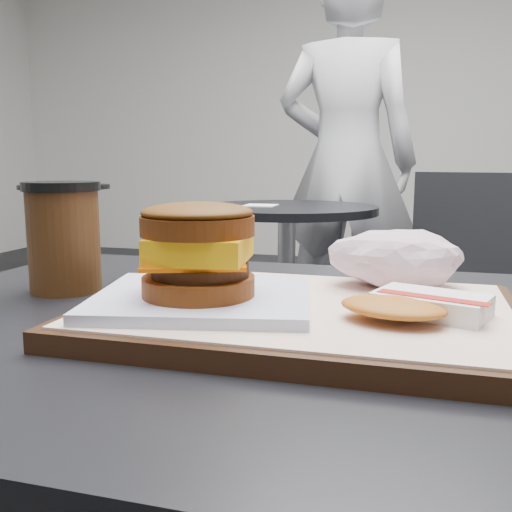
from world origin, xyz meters
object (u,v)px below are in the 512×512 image
object	(u,v)px
neighbor_table	(286,257)
patron	(346,162)
breakfast_sandwich	(200,262)
crumpled_wrapper	(395,258)
coffee_cup	(64,237)
neighbor_chair	(429,270)
customer_table	(260,498)
serving_tray	(302,314)
hash_brown	(414,305)

from	to	relation	value
neighbor_table	patron	xyz separation A→B (m)	(0.15, 0.61, 0.37)
breakfast_sandwich	crumpled_wrapper	distance (m)	0.21
crumpled_wrapper	coffee_cup	world-z (taller)	coffee_cup
neighbor_table	neighbor_chair	distance (m)	0.55
coffee_cup	neighbor_table	distance (m)	1.62
customer_table	breakfast_sandwich	distance (m)	0.25
serving_tray	breakfast_sandwich	xyz separation A→B (m)	(-0.09, -0.03, 0.05)
crumpled_wrapper	neighbor_chair	distance (m)	1.67
breakfast_sandwich	neighbor_table	distance (m)	1.74
patron	neighbor_chair	bearing A→B (deg)	129.73
serving_tray	hash_brown	size ratio (longest dim) A/B	2.89
serving_tray	crumpled_wrapper	xyz separation A→B (m)	(0.08, 0.10, 0.04)
breakfast_sandwich	hash_brown	size ratio (longest dim) A/B	1.68
breakfast_sandwich	neighbor_chair	size ratio (longest dim) A/B	0.25
customer_table	neighbor_chair	size ratio (longest dim) A/B	0.91
coffee_cup	neighbor_table	size ratio (longest dim) A/B	0.17
customer_table	hash_brown	bearing A→B (deg)	-12.60
neighbor_chair	patron	distance (m)	0.77
hash_brown	patron	distance (m)	2.32
crumpled_wrapper	patron	bearing A→B (deg)	98.41
breakfast_sandwich	neighbor_table	bearing A→B (deg)	100.25
neighbor_table	neighbor_chair	world-z (taller)	neighbor_chair
customer_table	coffee_cup	world-z (taller)	coffee_cup
crumpled_wrapper	breakfast_sandwich	bearing A→B (deg)	-141.70
crumpled_wrapper	coffee_cup	distance (m)	0.37
coffee_cup	patron	distance (m)	2.21
breakfast_sandwich	serving_tray	bearing A→B (deg)	20.22
hash_brown	neighbor_chair	bearing A→B (deg)	88.35
customer_table	patron	xyz separation A→B (m)	(-0.20, 2.26, 0.33)
serving_tray	crumpled_wrapper	bearing A→B (deg)	51.55
customer_table	breakfast_sandwich	world-z (taller)	breakfast_sandwich
crumpled_wrapper	neighbor_table	world-z (taller)	crumpled_wrapper
coffee_cup	patron	size ratio (longest dim) A/B	0.07
hash_brown	coffee_cup	bearing A→B (deg)	167.66
serving_tray	neighbor_chair	size ratio (longest dim) A/B	0.43
customer_table	crumpled_wrapper	size ratio (longest dim) A/B	6.00
hash_brown	neighbor_chair	world-z (taller)	neighbor_chair
breakfast_sandwich	crumpled_wrapper	bearing A→B (deg)	38.30
serving_tray	coffee_cup	distance (m)	0.30
hash_brown	patron	bearing A→B (deg)	98.48
coffee_cup	hash_brown	bearing A→B (deg)	-12.34
breakfast_sandwich	neighbor_chair	distance (m)	1.82
crumpled_wrapper	neighbor_table	distance (m)	1.65
breakfast_sandwich	customer_table	bearing A→B (deg)	41.99
breakfast_sandwich	hash_brown	bearing A→B (deg)	2.70
customer_table	coffee_cup	bearing A→B (deg)	167.81
hash_brown	coffee_cup	distance (m)	0.40
neighbor_table	patron	world-z (taller)	patron
breakfast_sandwich	neighbor_chair	bearing A→B (deg)	82.44
customer_table	breakfast_sandwich	xyz separation A→B (m)	(-0.04, -0.04, 0.24)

